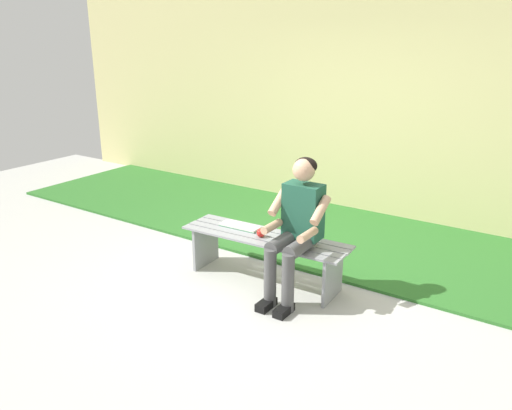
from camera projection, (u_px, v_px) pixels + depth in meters
name	position (u px, v px, depth m)	size (l,w,h in m)	color
ground_plane	(107.00, 292.00, 4.81)	(10.00, 7.00, 0.04)	#B2B2AD
grass_strip	(333.00, 232.00, 6.19)	(9.00, 2.28, 0.03)	#2D6B28
brick_wall	(338.00, 100.00, 6.82)	(9.50, 0.24, 2.90)	#D1C684
bench_near	(265.00, 247.00, 4.89)	(1.67, 0.52, 0.47)	gray
person_seated	(296.00, 224.00, 4.49)	(0.50, 0.69, 1.27)	#1E513D
apple	(261.00, 233.00, 4.82)	(0.08, 0.08, 0.08)	red
book_open	(240.00, 226.00, 5.07)	(0.42, 0.18, 0.02)	white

